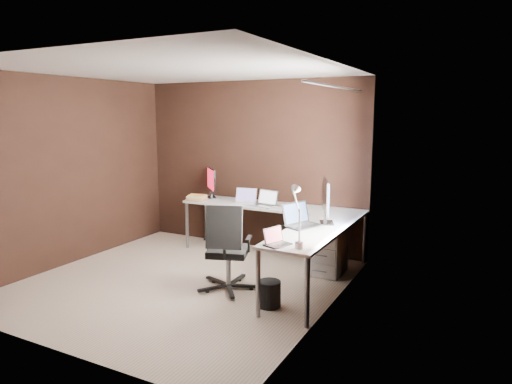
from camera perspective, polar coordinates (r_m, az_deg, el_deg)
room at (r=5.22m, az=-6.13°, el=1.62°), size 3.60×3.60×2.50m
desk at (r=5.93m, az=3.23°, el=-3.25°), size 2.65×2.25×0.73m
drawer_pedestal at (r=5.92m, az=8.85°, el=-7.15°), size 0.42×0.50×0.60m
monitor_left at (r=7.07m, az=-5.61°, el=1.34°), size 0.38×0.39×0.45m
monitor_right at (r=5.41m, az=8.72°, el=-0.84°), size 0.28×0.60×0.52m
laptop_white at (r=6.63m, az=-1.38°, el=-0.99°), size 0.35×0.27×0.21m
laptop_silver at (r=6.42m, az=1.21°, el=-1.33°), size 0.37×0.29×0.22m
laptop_black_big at (r=5.31m, az=5.48°, el=-3.60°), size 0.42×0.48×0.27m
laptop_black_small at (r=4.53m, az=2.52°, el=-6.14°), size 0.25×0.29×0.17m
book_stack at (r=6.88m, az=-7.41°, el=-0.72°), size 0.29×0.25×0.09m
mouse_left at (r=6.85m, az=-7.11°, el=-0.97°), size 0.10×0.07×0.03m
mouse_corner at (r=6.14m, az=5.22°, el=-2.17°), size 0.10×0.08×0.03m
desk_lamp at (r=4.43m, az=5.01°, el=-2.01°), size 0.19×0.22×0.60m
office_chair at (r=5.31m, az=-3.55°, el=-9.07°), size 0.57×0.60×1.02m
wastebasket at (r=4.92m, az=1.68°, el=-12.60°), size 0.32×0.32×0.28m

